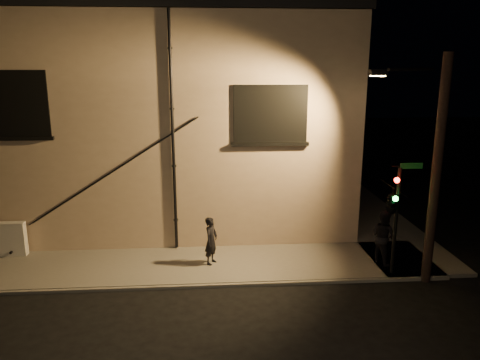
{
  "coord_description": "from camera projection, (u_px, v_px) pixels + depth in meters",
  "views": [
    {
      "loc": [
        -0.68,
        -13.26,
        6.69
      ],
      "look_at": [
        0.45,
        1.8,
        2.93
      ],
      "focal_mm": 35.0,
      "sensor_mm": 36.0,
      "label": 1
    }
  ],
  "objects": [
    {
      "name": "ground",
      "position": [
        230.0,
        286.0,
        14.5
      ],
      "size": [
        90.0,
        90.0,
        0.0
      ],
      "primitive_type": "plane",
      "color": "black"
    },
    {
      "name": "sidewalk",
      "position": [
        254.0,
        233.0,
        18.82
      ],
      "size": [
        21.0,
        16.0,
        0.12
      ],
      "color": "#5F5B56",
      "rests_on": "ground"
    },
    {
      "name": "building",
      "position": [
        155.0,
        114.0,
        21.92
      ],
      "size": [
        16.2,
        12.23,
        8.8
      ],
      "color": "tan",
      "rests_on": "ground"
    },
    {
      "name": "pedestrian_a",
      "position": [
        211.0,
        241.0,
        15.67
      ],
      "size": [
        0.62,
        0.71,
        1.63
      ],
      "primitive_type": "imported",
      "rotation": [
        0.0,
        0.0,
        1.08
      ],
      "color": "black",
      "rests_on": "sidewalk"
    },
    {
      "name": "pedestrian_b",
      "position": [
        383.0,
        237.0,
        15.69
      ],
      "size": [
        1.05,
        1.13,
        1.87
      ],
      "primitive_type": "imported",
      "rotation": [
        0.0,
        0.0,
        2.05
      ],
      "color": "black",
      "rests_on": "sidewalk"
    },
    {
      "name": "traffic_signal",
      "position": [
        393.0,
        201.0,
        14.42
      ],
      "size": [
        1.15,
        2.1,
        3.63
      ],
      "color": "black",
      "rests_on": "sidewalk"
    },
    {
      "name": "streetlamp_pole",
      "position": [
        433.0,
        165.0,
        14.0
      ],
      "size": [
        2.02,
        1.39,
        7.03
      ],
      "color": "black",
      "rests_on": "ground"
    }
  ]
}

